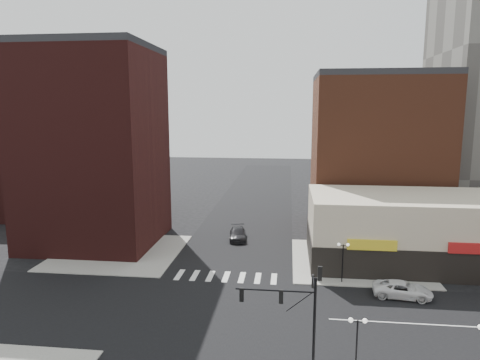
{
  "coord_description": "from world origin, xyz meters",
  "views": [
    {
      "loc": [
        6.34,
        -34.65,
        17.72
      ],
      "look_at": [
        1.72,
        5.45,
        11.0
      ],
      "focal_mm": 32.0,
      "sensor_mm": 36.0,
      "label": 1
    }
  ],
  "objects_px": {
    "dark_sedan_north": "(238,234)",
    "street_lamp_se_a": "(357,332)",
    "street_lamp_ne": "(343,252)",
    "white_suv": "(402,290)",
    "traffic_signal": "(300,304)"
  },
  "relations": [
    {
      "from": "dark_sedan_north",
      "to": "street_lamp_se_a",
      "type": "bearing_deg",
      "value": -75.57
    },
    {
      "from": "street_lamp_ne",
      "to": "white_suv",
      "type": "relative_size",
      "value": 0.76
    },
    {
      "from": "street_lamp_ne",
      "to": "traffic_signal",
      "type": "bearing_deg",
      "value": -106.75
    },
    {
      "from": "street_lamp_se_a",
      "to": "white_suv",
      "type": "distance_m",
      "value": 14.88
    },
    {
      "from": "traffic_signal",
      "to": "street_lamp_ne",
      "type": "height_order",
      "value": "traffic_signal"
    },
    {
      "from": "traffic_signal",
      "to": "white_suv",
      "type": "bearing_deg",
      "value": 52.36
    },
    {
      "from": "traffic_signal",
      "to": "white_suv",
      "type": "distance_m",
      "value": 17.02
    },
    {
      "from": "traffic_signal",
      "to": "street_lamp_se_a",
      "type": "height_order",
      "value": "traffic_signal"
    },
    {
      "from": "traffic_signal",
      "to": "street_lamp_se_a",
      "type": "relative_size",
      "value": 1.87
    },
    {
      "from": "traffic_signal",
      "to": "street_lamp_ne",
      "type": "bearing_deg",
      "value": 73.25
    },
    {
      "from": "dark_sedan_north",
      "to": "traffic_signal",
      "type": "bearing_deg",
      "value": -82.08
    },
    {
      "from": "street_lamp_se_a",
      "to": "street_lamp_ne",
      "type": "bearing_deg",
      "value": 86.42
    },
    {
      "from": "traffic_signal",
      "to": "dark_sedan_north",
      "type": "bearing_deg",
      "value": 104.67
    },
    {
      "from": "traffic_signal",
      "to": "street_lamp_ne",
      "type": "relative_size",
      "value": 1.87
    },
    {
      "from": "street_lamp_se_a",
      "to": "dark_sedan_north",
      "type": "bearing_deg",
      "value": 111.17
    }
  ]
}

